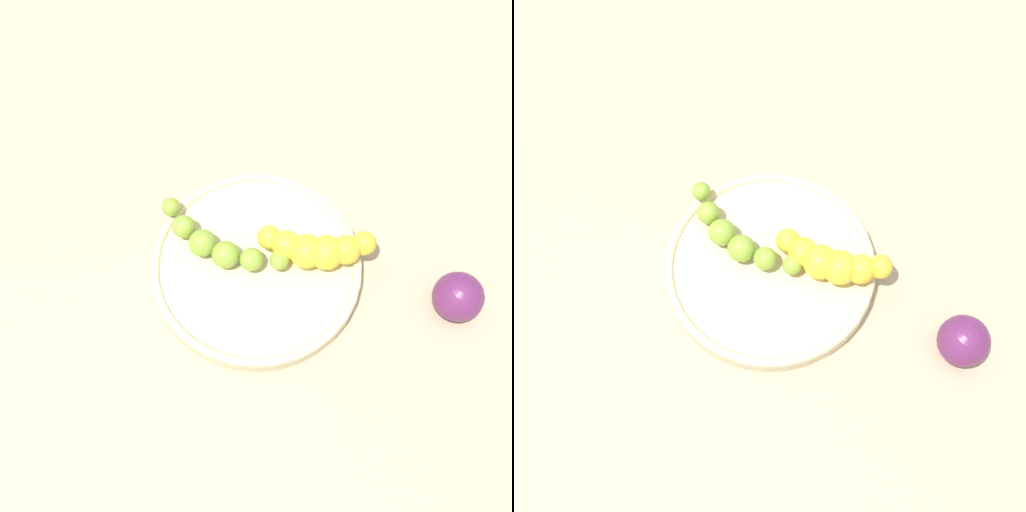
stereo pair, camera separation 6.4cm
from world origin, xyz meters
TOP-DOWN VIEW (x-y plane):
  - ground_plane at (0.00, 0.00)m, footprint 2.40×2.40m
  - fruit_bowl at (0.00, 0.00)m, footprint 0.22×0.22m
  - banana_green at (-0.03, 0.03)m, footprint 0.10×0.12m
  - banana_yellow at (0.06, -0.02)m, footprint 0.11×0.07m
  - plum_purple at (0.18, -0.12)m, footprint 0.05×0.05m

SIDE VIEW (x-z plane):
  - ground_plane at x=0.00m, z-range 0.00..0.00m
  - fruit_bowl at x=0.00m, z-range 0.00..0.02m
  - plum_purple at x=0.18m, z-range 0.00..0.05m
  - banana_green at x=-0.03m, z-range 0.02..0.05m
  - banana_yellow at x=0.06m, z-range 0.02..0.06m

